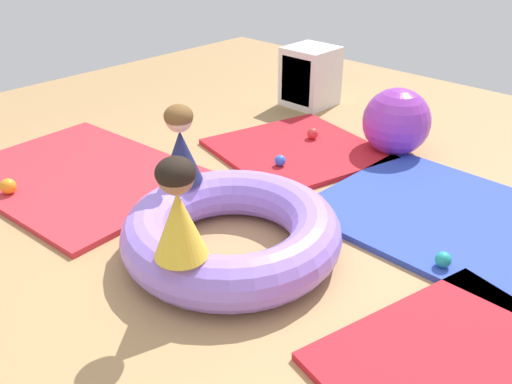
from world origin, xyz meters
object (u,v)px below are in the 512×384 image
(child_in_navy, at_px, (181,144))
(storage_cube, at_px, (309,77))
(play_ball_teal, at_px, (443,260))
(play_ball_blue, at_px, (280,160))
(exercise_ball_large, at_px, (396,122))
(play_ball_pink, at_px, (173,162))
(inflatable_cushion, at_px, (232,232))
(child_in_yellow, at_px, (178,210))
(play_ball_orange, at_px, (8,186))
(play_ball_red, at_px, (313,133))

(child_in_navy, bearing_deg, storage_cube, -0.28)
(child_in_navy, xyz_separation_m, play_ball_teal, (1.44, 0.60, -0.44))
(child_in_navy, relative_size, play_ball_blue, 5.69)
(play_ball_teal, bearing_deg, exercise_ball_large, 130.50)
(storage_cube, bearing_deg, play_ball_pink, -83.26)
(play_ball_pink, height_order, exercise_ball_large, exercise_ball_large)
(inflatable_cushion, bearing_deg, exercise_ball_large, 92.46)
(inflatable_cushion, distance_m, play_ball_pink, 1.17)
(child_in_yellow, xyz_separation_m, play_ball_teal, (0.82, 1.12, -0.45))
(child_in_yellow, xyz_separation_m, play_ball_pink, (-1.22, 0.91, -0.46))
(play_ball_pink, relative_size, play_ball_orange, 0.75)
(play_ball_orange, relative_size, exercise_ball_large, 0.20)
(child_in_yellow, xyz_separation_m, play_ball_orange, (-1.70, -0.11, -0.44))
(play_ball_pink, height_order, storage_cube, storage_cube)
(child_in_yellow, xyz_separation_m, storage_cube, (-1.44, 2.77, -0.26))
(child_in_yellow, distance_m, storage_cube, 3.13)
(play_ball_blue, bearing_deg, play_ball_pink, -135.00)
(child_in_yellow, distance_m, exercise_ball_large, 2.36)
(inflatable_cushion, distance_m, child_in_yellow, 0.62)
(exercise_ball_large, bearing_deg, play_ball_pink, -125.12)
(play_ball_pink, height_order, play_ball_orange, play_ball_orange)
(inflatable_cushion, distance_m, storage_cube, 2.65)
(inflatable_cushion, bearing_deg, play_ball_teal, 34.49)
(child_in_navy, distance_m, child_in_yellow, 0.81)
(inflatable_cushion, height_order, play_ball_red, inflatable_cushion)
(play_ball_orange, bearing_deg, inflatable_cushion, 20.23)
(exercise_ball_large, bearing_deg, inflatable_cushion, -87.54)
(play_ball_red, bearing_deg, play_ball_pink, -109.89)
(play_ball_red, height_order, storage_cube, storage_cube)
(child_in_yellow, bearing_deg, play_ball_pink, 14.83)
(inflatable_cushion, height_order, exercise_ball_large, exercise_ball_large)
(child_in_yellow, height_order, play_ball_blue, child_in_yellow)
(child_in_navy, xyz_separation_m, child_in_yellow, (0.62, -0.52, 0.02))
(play_ball_red, bearing_deg, child_in_navy, -82.92)
(play_ball_orange, bearing_deg, storage_cube, 84.87)
(play_ball_pink, height_order, play_ball_red, play_ball_red)
(play_ball_red, bearing_deg, exercise_ball_large, 25.93)
(exercise_ball_large, bearing_deg, play_ball_red, -154.07)
(exercise_ball_large, bearing_deg, play_ball_teal, -49.50)
(child_in_navy, bearing_deg, play_ball_blue, -17.93)
(play_ball_pink, distance_m, exercise_ball_large, 1.75)
(inflatable_cushion, xyz_separation_m, child_in_yellow, (0.14, -0.46, 0.39))
(child_in_yellow, distance_m, play_ball_blue, 1.68)
(play_ball_orange, relative_size, storage_cube, 0.19)
(play_ball_orange, xyz_separation_m, exercise_ball_large, (1.48, 2.45, 0.17))
(child_in_yellow, distance_m, play_ball_teal, 1.46)
(play_ball_blue, distance_m, play_ball_pink, 0.79)
(play_ball_teal, distance_m, storage_cube, 2.80)
(child_in_navy, height_order, play_ball_teal, child_in_navy)
(play_ball_blue, distance_m, exercise_ball_large, 0.99)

